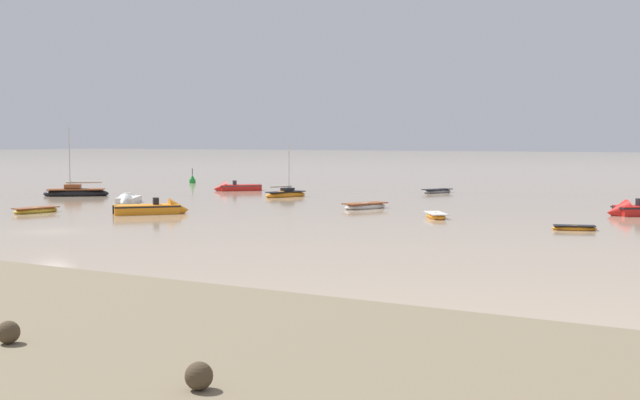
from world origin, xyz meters
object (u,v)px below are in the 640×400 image
motorboat_moored_0 (234,188)px  rowboat_moored_3 (437,191)px  rowboat_moored_1 (436,216)px  motorboat_moored_4 (127,201)px  sailboat_moored_1 (76,193)px  rowboat_moored_4 (574,228)px  rowboat_moored_6 (365,206)px  sailboat_moored_0 (286,194)px  rowboat_moored_2 (36,211)px  motorboat_moored_2 (158,210)px  channel_buoy (192,180)px  motorboat_moored_1 (638,212)px

motorboat_moored_0 → rowboat_moored_3: 24.95m
rowboat_moored_1 → motorboat_moored_4: bearing=-123.0°
sailboat_moored_1 → motorboat_moored_0: bearing=-158.0°
motorboat_moored_0 → rowboat_moored_4: 52.87m
motorboat_moored_0 → motorboat_moored_4: size_ratio=1.08×
rowboat_moored_4 → rowboat_moored_6: 22.58m
motorboat_moored_4 → sailboat_moored_0: sailboat_moored_0 is taller
sailboat_moored_1 → sailboat_moored_0: bearing=169.0°
rowboat_moored_2 → rowboat_moored_6: rowboat_moored_6 is taller
motorboat_moored_2 → channel_buoy: bearing=77.6°
sailboat_moored_1 → motorboat_moored_4: bearing=118.7°
sailboat_moored_0 → rowboat_moored_6: 17.57m
motorboat_moored_2 → sailboat_moored_0: 23.18m
rowboat_moored_4 → sailboat_moored_0: bearing=-45.7°
rowboat_moored_2 → channel_buoy: 49.19m
rowboat_moored_4 → channel_buoy: channel_buoy is taller
motorboat_moored_2 → rowboat_moored_4: size_ratio=1.91×
rowboat_moored_3 → rowboat_moored_6: bearing=30.7°
motorboat_moored_1 → rowboat_moored_6: 23.36m
sailboat_moored_0 → rowboat_moored_1: bearing=-102.9°
rowboat_moored_2 → rowboat_moored_4: rowboat_moored_2 is taller
rowboat_moored_1 → sailboat_moored_1: (-44.86, 4.32, 0.19)m
rowboat_moored_1 → motorboat_moored_1: bearing=91.8°
rowboat_moored_6 → channel_buoy: 49.99m
rowboat_moored_2 → motorboat_moored_1: bearing=125.7°
motorboat_moored_1 → channel_buoy: size_ratio=2.84×
rowboat_moored_1 → channel_buoy: size_ratio=1.66×
motorboat_moored_4 → rowboat_moored_4: motorboat_moored_4 is taller
rowboat_moored_2 → sailboat_moored_0: bearing=172.7°
motorboat_moored_0 → rowboat_moored_6: 30.41m
rowboat_moored_2 → motorboat_moored_4: 11.41m
motorboat_moored_0 → sailboat_moored_0: 12.87m
sailboat_moored_0 → rowboat_moored_6: (14.71, -9.62, -0.06)m
rowboat_moored_1 → rowboat_moored_6: 10.50m
motorboat_moored_2 → rowboat_moored_6: 18.70m
rowboat_moored_1 → sailboat_moored_1: 45.06m
motorboat_moored_2 → rowboat_moored_3: motorboat_moored_2 is taller
rowboat_moored_1 → rowboat_moored_3: bearing=166.4°
rowboat_moored_1 → rowboat_moored_6: rowboat_moored_6 is taller
rowboat_moored_4 → rowboat_moored_6: bearing=-41.3°
motorboat_moored_1 → motorboat_moored_0: bearing=-48.7°
motorboat_moored_1 → rowboat_moored_1: size_ratio=1.71×
motorboat_moored_1 → motorboat_moored_2: bearing=-9.1°
rowboat_moored_6 → channel_buoy: channel_buoy is taller
motorboat_moored_0 → rowboat_moored_1: (35.18, -20.88, -0.11)m
rowboat_moored_1 → rowboat_moored_2: size_ratio=0.88×
motorboat_moored_0 → sailboat_moored_1: sailboat_moored_1 is taller
rowboat_moored_6 → motorboat_moored_0: bearing=80.4°
sailboat_moored_0 → motorboat_moored_0: bearing=81.6°
motorboat_moored_1 → sailboat_moored_0: (-37.50, 4.51, -0.04)m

